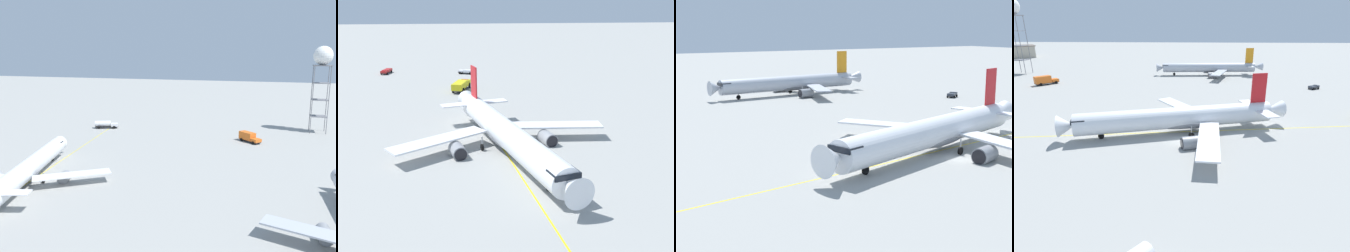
% 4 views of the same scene
% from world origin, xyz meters
% --- Properties ---
extents(ground_plane, '(600.00, 600.00, 0.00)m').
position_xyz_m(ground_plane, '(0.00, 0.00, 0.00)').
color(ground_plane, '#9E9E99').
extents(airliner_main, '(35.71, 43.98, 11.30)m').
position_xyz_m(airliner_main, '(5.05, 0.33, 2.87)').
color(airliner_main, white).
rests_on(airliner_main, ground_plane).
extents(catering_truck_truck, '(7.54, 7.21, 3.10)m').
position_xyz_m(catering_truck_truck, '(49.14, 51.07, 1.66)').
color(catering_truck_truck, '#232326').
rests_on(catering_truck_truck, ground_plane).
extents(fuel_tanker_truck_extra, '(8.78, 5.25, 2.87)m').
position_xyz_m(fuel_tanker_truck_extra, '(-4.53, 56.95, 1.56)').
color(fuel_tanker_truck_extra, '#232326').
rests_on(fuel_tanker_truck_extra, ground_plane).
extents(radar_tower, '(6.57, 6.57, 30.48)m').
position_xyz_m(radar_tower, '(71.64, 72.71, 26.10)').
color(radar_tower, slate).
rests_on(radar_tower, ground_plane).
extents(taxiway_centreline, '(18.08, 121.84, 0.01)m').
position_xyz_m(taxiway_centreline, '(4.80, 2.97, 0.00)').
color(taxiway_centreline, yellow).
rests_on(taxiway_centreline, ground_plane).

